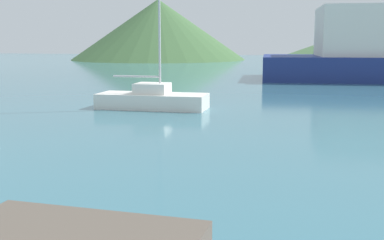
# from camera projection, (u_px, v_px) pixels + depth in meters

# --- Properties ---
(sailboat_inner) EXTENTS (5.81, 2.13, 8.37)m
(sailboat_inner) POSITION_uv_depth(u_px,v_px,m) (152.00, 99.00, 25.53)
(sailboat_inner) COLOR white
(sailboat_inner) RESTS_ON ground_plane
(hill_west) EXTENTS (32.82, 32.82, 11.23)m
(hill_west) POSITION_uv_depth(u_px,v_px,m) (158.00, 30.00, 90.94)
(hill_west) COLOR #3D6038
(hill_west) RESTS_ON ground_plane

